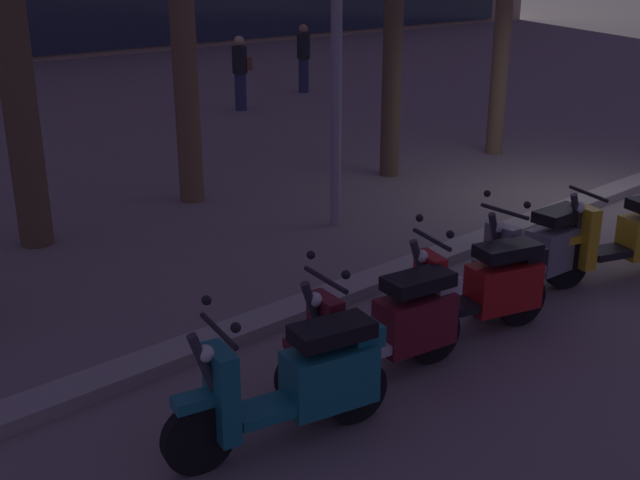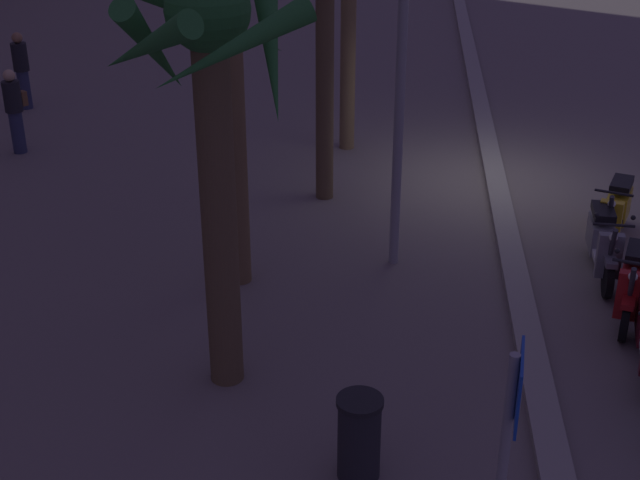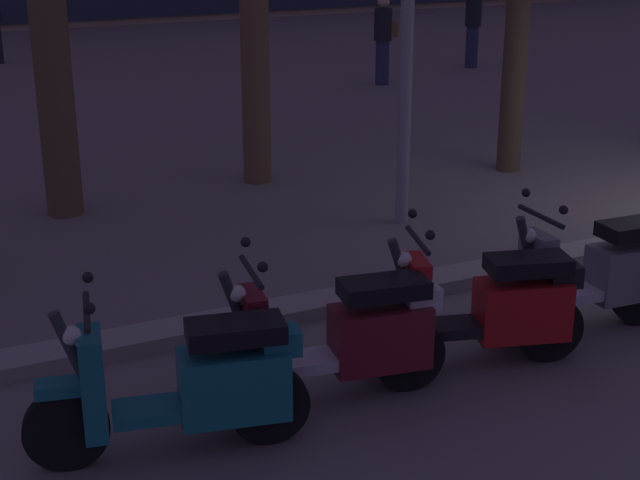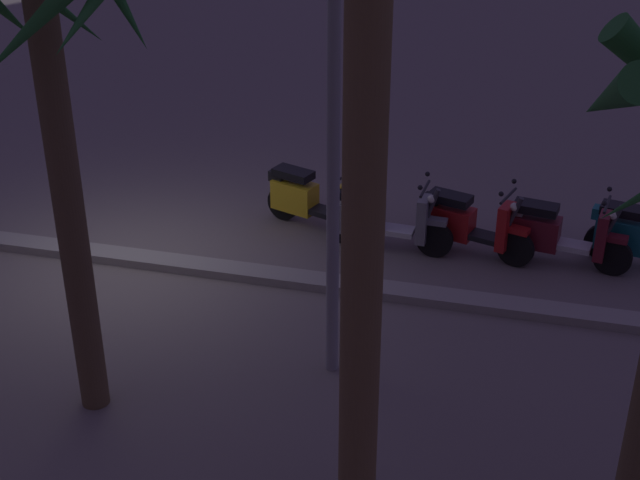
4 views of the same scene
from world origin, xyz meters
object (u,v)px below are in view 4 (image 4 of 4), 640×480
Objects in this scene: scooter_maroon_last_in_row at (555,234)px; scooter_yellow_gap_after_mid at (310,199)px; scooter_grey_lead_nearest at (379,219)px; palm_tree_near_sign at (48,49)px; street_lamp at (334,56)px; scooter_red_far_back at (467,224)px.

scooter_yellow_gap_after_mid is at bearing -3.78° from scooter_maroon_last_in_row.
palm_tree_near_sign is at bearing 61.95° from scooter_grey_lead_nearest.
street_lamp reaches higher than scooter_maroon_last_in_row.
scooter_grey_lead_nearest is at bearing -89.19° from street_lamp.
scooter_grey_lead_nearest is 0.35× the size of palm_tree_near_sign.
palm_tree_near_sign is (1.17, 4.69, 3.48)m from scooter_yellow_gap_after_mid.
scooter_red_far_back is 0.95× the size of scooter_yellow_gap_after_mid.
scooter_red_far_back reaches higher than scooter_yellow_gap_after_mid.
scooter_maroon_last_in_row and scooter_red_far_back have the same top height.
scooter_grey_lead_nearest is (1.22, 0.17, 0.01)m from scooter_red_far_back.
scooter_yellow_gap_after_mid is 0.34× the size of palm_tree_near_sign.
scooter_red_far_back is at bearing 174.59° from scooter_yellow_gap_after_mid.
scooter_yellow_gap_after_mid is at bearing -5.41° from scooter_red_far_back.
scooter_yellow_gap_after_mid is 5.96m from palm_tree_near_sign.
scooter_red_far_back is 0.92× the size of scooter_grey_lead_nearest.
scooter_red_far_back is 2.34m from scooter_yellow_gap_after_mid.
street_lamp is (-1.16, 3.43, 3.23)m from scooter_yellow_gap_after_mid.
scooter_maroon_last_in_row is 1.07× the size of scooter_red_far_back.
palm_tree_near_sign is at bearing 43.35° from scooter_maroon_last_in_row.
scooter_maroon_last_in_row is 2.44m from scooter_grey_lead_nearest.
street_lamp reaches higher than scooter_yellow_gap_after_mid.
scooter_maroon_last_in_row is 0.99× the size of scooter_grey_lead_nearest.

